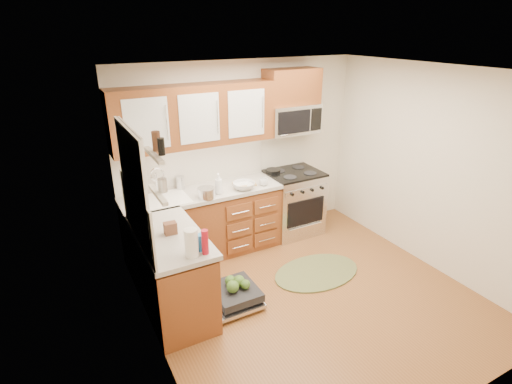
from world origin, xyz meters
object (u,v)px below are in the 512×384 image
microwave (292,119)px  skillet (273,171)px  upper_cabinets (194,116)px  bowl_b (244,186)px  dishwasher (232,296)px  paper_towel_roll (191,243)px  cutting_board (244,184)px  stock_pot (207,193)px  rug (317,272)px  cup (263,182)px  range (293,202)px  sink (164,209)px  bowl_a (244,187)px

microwave → skillet: microwave is taller
upper_cabinets → bowl_b: (0.51, -0.32, -0.90)m
microwave → dishwasher: microwave is taller
skillet → paper_towel_roll: paper_towel_roll is taller
skillet → cutting_board: bearing=-161.2°
stock_pot → rug: bearing=-39.1°
cup → rug: bearing=-73.7°
paper_towel_roll → stock_pot: bearing=62.5°
range → skillet: (-0.27, 0.15, 0.49)m
rug → sink: bearing=145.6°
bowl_a → bowl_b: 0.02m
dishwasher → cup: (0.93, 0.95, 0.87)m
paper_towel_roll → cup: 1.89m
paper_towel_roll → cup: bearing=40.4°
rug → stock_pot: 1.71m
range → skillet: skillet is taller
paper_towel_roll → bowl_b: size_ratio=0.94×
upper_cabinets → paper_towel_roll: 1.87m
sink → dishwasher: 1.38m
rug → cup: cup is taller
dishwasher → skillet: size_ratio=3.33×
range → sink: bearing=-179.7°
cutting_board → microwave: bearing=11.0°
sink → cutting_board: 1.11m
bowl_a → rug: bearing=-58.6°
microwave → dishwasher: size_ratio=1.09×
dishwasher → upper_cabinets: bearing=84.0°
skillet → stock_pot: stock_pot is taller
cutting_board → bowl_a: (-0.08, -0.14, 0.02)m
range → cup: bearing=-163.6°
upper_cabinets → sink: bearing=-163.6°
microwave → paper_towel_roll: microwave is taller
skillet → cutting_board: 0.59m
paper_towel_roll → skillet: bearing=41.1°
upper_cabinets → dishwasher: bearing=-96.0°
stock_pot → cup: bearing=2.1°
sink → bowl_a: bearing=-9.4°
bowl_b → sink: bearing=171.0°
paper_towel_roll → range: bearing=34.4°
sink → stock_pot: size_ratio=2.86×
dishwasher → microwave: bearing=39.1°
range → sink: size_ratio=1.53×
skillet → bowl_a: skillet is taller
rug → paper_towel_roll: bearing=-169.7°
rug → cutting_board: cutting_board is taller
paper_towel_roll → cup: (1.44, 1.23, -0.09)m
paper_towel_roll → rug: bearing=10.3°
sink → cup: (1.32, -0.17, 0.17)m
sink → range: bearing=0.3°
range → dishwasher: 1.95m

